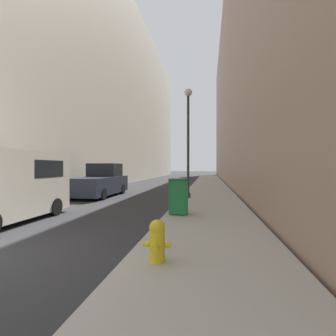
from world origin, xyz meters
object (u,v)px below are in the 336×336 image
object	(u,v)px
fire_hydrant	(157,240)
pickup_truck	(100,182)
white_van	(3,183)
trash_bin	(179,196)
lamppost	(188,130)

from	to	relation	value
fire_hydrant	pickup_truck	world-z (taller)	pickup_truck
fire_hydrant	white_van	bearing A→B (deg)	151.98
trash_bin	pickup_truck	size ratio (longest dim) A/B	0.24
fire_hydrant	white_van	xyz separation A→B (m)	(-5.76, 3.06, 0.76)
trash_bin	lamppost	distance (m)	5.79
white_van	fire_hydrant	bearing A→B (deg)	-28.02
lamppost	fire_hydrant	bearing A→B (deg)	-88.83
lamppost	pickup_truck	distance (m)	6.40
fire_hydrant	trash_bin	size ratio (longest dim) A/B	0.59
lamppost	white_van	distance (m)	8.96
trash_bin	lamppost	xyz separation A→B (m)	(-0.04, 4.95, 3.01)
fire_hydrant	pickup_truck	bearing A→B (deg)	117.98
trash_bin	pickup_truck	xyz separation A→B (m)	(-5.60, 6.15, 0.07)
fire_hydrant	white_van	size ratio (longest dim) A/B	0.16
trash_bin	lamppost	size ratio (longest dim) A/B	0.21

